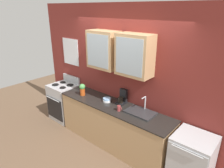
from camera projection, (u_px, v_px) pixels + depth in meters
name	position (u px, v px, depth m)	size (l,w,h in m)	color
ground_plane	(113.00, 143.00, 4.25)	(10.00, 10.00, 0.00)	brown
back_wall_unit	(123.00, 73.00, 3.94)	(4.81, 0.44, 2.78)	maroon
counter	(113.00, 125.00, 4.09)	(2.51, 0.62, 0.90)	tan
stove_range	(64.00, 102.00, 5.08)	(0.65, 0.63, 1.08)	silver
sink_faucet	(140.00, 112.00, 3.62)	(0.52, 0.35, 0.29)	#2D2D30
bowl_stack	(107.00, 100.00, 4.06)	(0.17, 0.17, 0.08)	white
vase	(82.00, 89.00, 4.32)	(0.13, 0.13, 0.26)	#BF4C19
cup_near_sink	(119.00, 108.00, 3.69)	(0.10, 0.07, 0.10)	#993838
dishwasher	(191.00, 162.00, 3.11)	(0.59, 0.60, 0.90)	silver
coffee_maker	(122.00, 98.00, 3.98)	(0.17, 0.20, 0.29)	black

